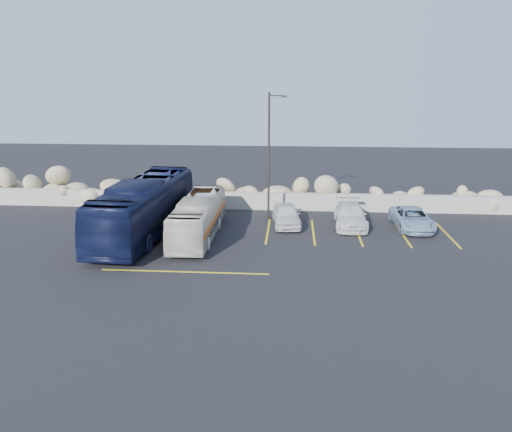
# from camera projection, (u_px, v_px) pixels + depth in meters

# --- Properties ---
(ground) EXTENTS (90.00, 90.00, 0.00)m
(ground) POSITION_uv_depth(u_px,v_px,m) (205.00, 274.00, 23.28)
(ground) COLOR black
(ground) RESTS_ON ground
(seawall) EXTENTS (60.00, 0.40, 1.20)m
(seawall) POSITION_uv_depth(u_px,v_px,m) (234.00, 200.00, 34.65)
(seawall) COLOR gray
(seawall) RESTS_ON ground
(riprap_pile) EXTENTS (54.00, 2.80, 2.60)m
(riprap_pile) POSITION_uv_depth(u_px,v_px,m) (236.00, 187.00, 35.61)
(riprap_pile) COLOR tan
(riprap_pile) RESTS_ON ground
(parking_lines) EXTENTS (18.16, 9.36, 0.01)m
(parking_lines) POSITION_uv_depth(u_px,v_px,m) (303.00, 239.00, 28.30)
(parking_lines) COLOR gold
(parking_lines) RESTS_ON ground
(lamppost) EXTENTS (1.14, 0.18, 8.00)m
(lamppost) POSITION_uv_depth(u_px,v_px,m) (270.00, 153.00, 31.07)
(lamppost) COLOR #292725
(lamppost) RESTS_ON ground
(vintage_bus) EXTENTS (1.97, 8.36, 2.33)m
(vintage_bus) POSITION_uv_depth(u_px,v_px,m) (198.00, 217.00, 28.44)
(vintage_bus) COLOR silver
(vintage_bus) RESTS_ON ground
(tour_coach) EXTENTS (3.40, 11.79, 3.25)m
(tour_coach) POSITION_uv_depth(u_px,v_px,m) (145.00, 207.00, 28.81)
(tour_coach) COLOR black
(tour_coach) RESTS_ON ground
(car_a) EXTENTS (1.99, 4.11, 1.35)m
(car_a) POSITION_uv_depth(u_px,v_px,m) (286.00, 215.00, 30.79)
(car_a) COLOR silver
(car_a) RESTS_ON ground
(car_c) EXTENTS (2.01, 4.66, 1.34)m
(car_c) POSITION_uv_depth(u_px,v_px,m) (350.00, 215.00, 30.66)
(car_c) COLOR silver
(car_c) RESTS_ON ground
(car_d) EXTENTS (2.20, 4.48, 1.22)m
(car_d) POSITION_uv_depth(u_px,v_px,m) (412.00, 218.00, 30.19)
(car_d) COLOR #87A2BF
(car_d) RESTS_ON ground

